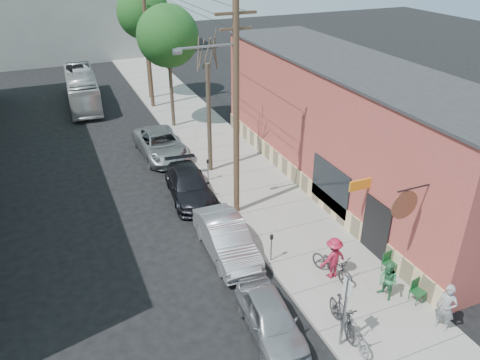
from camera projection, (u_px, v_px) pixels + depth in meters
name	position (u px, v px, depth m)	size (l,w,h in m)	color
ground	(222.00, 279.00, 18.54)	(120.00, 120.00, 0.00)	black
sidewalk	(222.00, 154.00, 28.93)	(4.50, 58.00, 0.15)	gray
cafe_building	(348.00, 127.00, 24.17)	(6.60, 20.20, 6.61)	#A8443E
end_cap_building	(60.00, 0.00, 49.24)	(18.00, 8.00, 12.00)	gray
sign_post	(345.00, 305.00, 14.64)	(0.07, 0.45, 2.80)	slate
parking_meter_near	(271.00, 243.00, 19.02)	(0.14, 0.14, 1.24)	slate
parking_meter_far	(208.00, 166.00, 25.30)	(0.14, 0.14, 1.24)	slate
utility_pole_near	(235.00, 108.00, 20.40)	(3.57, 0.28, 10.00)	#503A28
utility_pole_far	(147.00, 38.00, 34.33)	(1.80, 0.28, 10.00)	#503A28
tree_bare	(209.00, 120.00, 25.40)	(0.24, 0.24, 6.10)	#44392C
tree_leafy_mid	(168.00, 36.00, 30.20)	(4.03, 4.03, 8.16)	#44392C
tree_leafy_far	(143.00, 13.00, 35.56)	(4.01, 4.01, 8.70)	#44392C
patio_chair_a	(390.00, 264.00, 18.47)	(0.50, 0.50, 0.88)	#134420
patio_chair_b	(418.00, 292.00, 17.03)	(0.50, 0.50, 0.88)	#134420
patron_grey	(446.00, 308.00, 15.65)	(0.66, 0.43, 1.81)	gray
patron_green	(388.00, 281.00, 17.04)	(0.75, 0.59, 1.55)	#2E7446
cyclist	(333.00, 258.00, 18.08)	(1.14, 0.65, 1.76)	maroon
cyclist_bike	(332.00, 265.00, 18.24)	(0.72, 2.05, 1.08)	#232325
parked_bike_a	(342.00, 315.00, 15.76)	(0.56, 1.98, 1.19)	black
parked_bike_b	(355.00, 331.00, 15.28)	(0.64, 1.84, 0.97)	slate
car_0	(271.00, 318.00, 15.76)	(1.57, 3.90, 1.33)	#97989E
car_1	(226.00, 238.00, 19.70)	(1.63, 4.67, 1.54)	#ADADB5
car_2	(189.00, 185.00, 24.00)	(1.96, 4.82, 1.40)	black
car_3	(161.00, 144.00, 28.55)	(2.50, 5.41, 1.50)	gray
bus	(82.00, 89.00, 36.99)	(2.17, 9.29, 2.59)	silver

